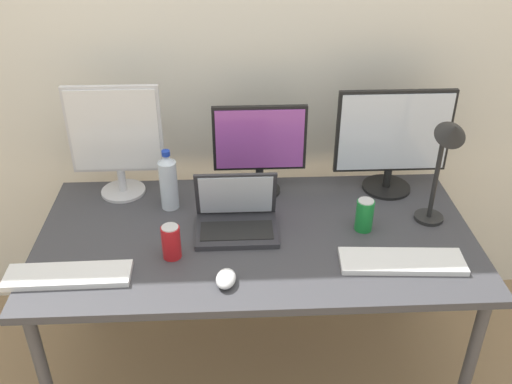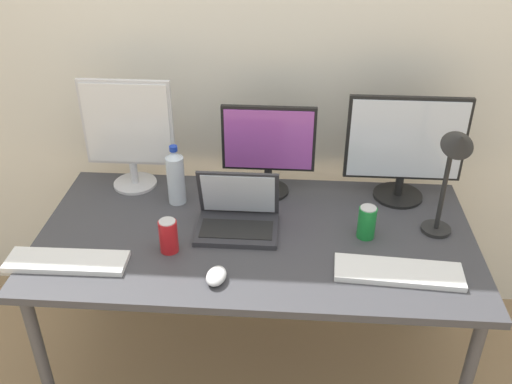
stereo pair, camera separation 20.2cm
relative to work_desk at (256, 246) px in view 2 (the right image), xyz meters
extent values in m
plane|color=#9E7F5B|center=(0.00, 0.00, -0.68)|extent=(16.00, 16.00, 0.00)
cube|color=silver|center=(0.00, 0.59, 0.62)|extent=(7.00, 0.08, 2.60)
cylinder|color=#424247|center=(-0.75, -0.35, -0.33)|extent=(0.04, 0.04, 0.71)
cylinder|color=#424247|center=(-0.75, 0.35, -0.33)|extent=(0.04, 0.04, 0.71)
cylinder|color=#424247|center=(0.75, 0.35, -0.33)|extent=(0.04, 0.04, 0.71)
cube|color=#3D3D42|center=(0.00, 0.00, 0.04)|extent=(1.61, 0.82, 0.03)
cylinder|color=silver|center=(-0.54, 0.32, 0.07)|extent=(0.18, 0.18, 0.01)
cylinder|color=silver|center=(-0.54, 0.32, 0.12)|extent=(0.03, 0.03, 0.09)
cube|color=silver|center=(-0.54, 0.32, 0.35)|extent=(0.37, 0.02, 0.36)
cube|color=white|center=(-0.54, 0.31, 0.35)|extent=(0.34, 0.01, 0.34)
cylinder|color=black|center=(0.03, 0.30, 0.07)|extent=(0.17, 0.17, 0.01)
cylinder|color=black|center=(0.03, 0.30, 0.12)|extent=(0.03, 0.03, 0.10)
cube|color=black|center=(0.03, 0.30, 0.30)|extent=(0.37, 0.02, 0.27)
cube|color=#A54CB2|center=(0.03, 0.29, 0.30)|extent=(0.35, 0.01, 0.25)
cylinder|color=black|center=(0.56, 0.30, 0.07)|extent=(0.20, 0.20, 0.01)
cylinder|color=black|center=(0.56, 0.30, 0.11)|extent=(0.03, 0.03, 0.08)
cube|color=black|center=(0.56, 0.30, 0.32)|extent=(0.46, 0.02, 0.35)
cube|color=silver|center=(0.56, 0.29, 0.32)|extent=(0.44, 0.01, 0.32)
cube|color=#2D2D33|center=(-0.07, 0.01, 0.07)|extent=(0.30, 0.22, 0.02)
cube|color=black|center=(-0.07, -0.01, 0.08)|extent=(0.27, 0.12, 0.00)
cube|color=#2D2D33|center=(-0.07, 0.08, 0.18)|extent=(0.30, 0.08, 0.21)
cube|color=silver|center=(-0.07, 0.08, 0.18)|extent=(0.27, 0.07, 0.19)
cube|color=white|center=(-0.64, -0.23, 0.07)|extent=(0.42, 0.13, 0.02)
cube|color=white|center=(0.49, -0.20, 0.07)|extent=(0.43, 0.16, 0.02)
ellipsoid|color=silver|center=(-0.11, -0.28, 0.08)|extent=(0.08, 0.11, 0.04)
cylinder|color=silver|center=(-0.33, 0.20, 0.16)|extent=(0.07, 0.07, 0.20)
cone|color=silver|center=(-0.33, 0.20, 0.28)|extent=(0.06, 0.06, 0.03)
cylinder|color=#1938B2|center=(-0.33, 0.20, 0.30)|extent=(0.03, 0.03, 0.02)
cylinder|color=#197F33|center=(0.40, 0.01, 0.12)|extent=(0.07, 0.07, 0.12)
cylinder|color=silver|center=(0.40, 0.01, 0.18)|extent=(0.06, 0.06, 0.00)
cylinder|color=red|center=(-0.30, -0.12, 0.12)|extent=(0.07, 0.07, 0.12)
cylinder|color=silver|center=(-0.30, -0.12, 0.18)|extent=(0.06, 0.06, 0.00)
cylinder|color=black|center=(0.67, 0.06, 0.07)|extent=(0.11, 0.11, 0.01)
cylinder|color=black|center=(0.67, 0.06, 0.25)|extent=(0.02, 0.02, 0.36)
cone|color=black|center=(0.67, 0.00, 0.46)|extent=(0.11, 0.12, 0.11)
camera|label=1|loc=(-0.08, -1.73, 1.29)|focal=40.00mm
camera|label=2|loc=(0.12, -1.73, 1.29)|focal=40.00mm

